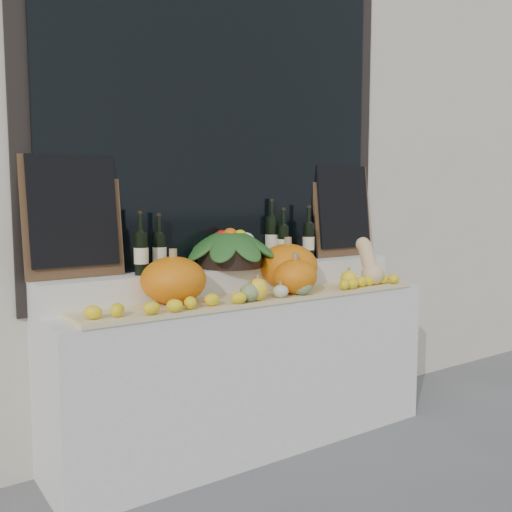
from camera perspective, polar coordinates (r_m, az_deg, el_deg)
storefront_facade at (r=3.92m, az=-6.92°, el=17.66°), size 7.00×0.94×4.50m
display_sill at (r=3.38m, az=-0.73°, el=-11.43°), size 2.30×0.55×0.88m
rear_tier at (r=3.38m, az=-2.16°, el=-2.36°), size 2.30×0.25×0.16m
straw_bedding at (r=3.17m, az=0.51°, el=-4.17°), size 2.10×0.32×0.02m
pumpkin_left at (r=2.94m, az=-8.25°, el=-2.41°), size 0.44×0.44×0.24m
pumpkin_right at (r=3.40m, az=3.20°, el=-1.01°), size 0.40×0.40×0.27m
pumpkin_center at (r=3.21m, az=3.93°, el=-2.07°), size 0.33×0.33×0.19m
butternut_squash at (r=3.62m, az=11.30°, el=-0.83°), size 0.14×0.21×0.29m
decorative_gourds at (r=3.15m, az=3.55°, el=-3.09°), size 0.84×0.16×0.14m
lemon_heap at (r=3.07m, az=1.69°, el=-3.66°), size 2.20×0.16×0.06m
produce_bowl at (r=3.33m, az=-2.59°, el=0.84°), size 0.58×0.58×0.24m
wine_bottle_far_left at (r=3.05m, az=-11.41°, el=0.32°), size 0.08×0.08×0.34m
wine_bottle_near_left at (r=3.16m, az=-9.62°, el=0.40°), size 0.08×0.08×0.32m
wine_bottle_tall at (r=3.58m, az=1.59°, el=1.73°), size 0.08×0.08×0.40m
wine_bottle_near_right at (r=3.56m, az=2.74°, el=1.28°), size 0.08×0.08×0.34m
wine_bottle_far_right at (r=3.69m, az=5.27°, el=1.52°), size 0.08×0.08×0.35m
chalkboard_left at (r=3.02m, az=-17.80°, el=4.01°), size 0.50×0.10×0.62m
chalkboard_right at (r=3.96m, az=8.66°, el=4.66°), size 0.50×0.10×0.62m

